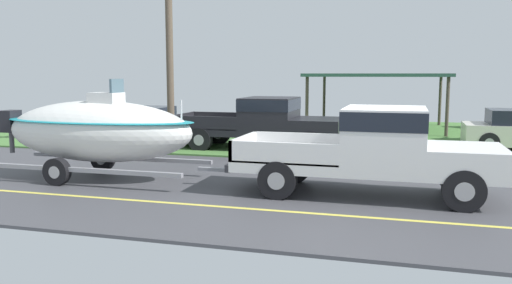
{
  "coord_description": "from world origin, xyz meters",
  "views": [
    {
      "loc": [
        0.98,
        -11.19,
        2.57
      ],
      "look_at": [
        -2.28,
        0.16,
        1.04
      ],
      "focal_mm": 36.74,
      "sensor_mm": 36.0,
      "label": 1
    }
  ],
  "objects_px": {
    "boat_on_trailer": "(98,131)",
    "parked_sedan_far": "(140,126)",
    "parked_pickup_background": "(269,121)",
    "utility_pole": "(169,18)",
    "carport_awning": "(379,76)",
    "pickup_truck_towing": "(382,147)"
  },
  "relations": [
    {
      "from": "parked_sedan_far",
      "to": "parked_pickup_background",
      "type": "bearing_deg",
      "value": -4.53
    },
    {
      "from": "parked_pickup_background",
      "to": "carport_awning",
      "type": "xyz_separation_m",
      "value": [
        3.18,
        7.92,
        1.47
      ]
    },
    {
      "from": "pickup_truck_towing",
      "to": "parked_sedan_far",
      "type": "distance_m",
      "value": 11.0
    },
    {
      "from": "utility_pole",
      "to": "parked_sedan_far",
      "type": "bearing_deg",
      "value": 148.25
    },
    {
      "from": "carport_awning",
      "to": "utility_pole",
      "type": "bearing_deg",
      "value": -126.85
    },
    {
      "from": "boat_on_trailer",
      "to": "parked_sedan_far",
      "type": "relative_size",
      "value": 1.37
    },
    {
      "from": "boat_on_trailer",
      "to": "parked_pickup_background",
      "type": "height_order",
      "value": "boat_on_trailer"
    },
    {
      "from": "pickup_truck_towing",
      "to": "parked_sedan_far",
      "type": "relative_size",
      "value": 1.25
    },
    {
      "from": "pickup_truck_towing",
      "to": "carport_awning",
      "type": "bearing_deg",
      "value": 93.41
    },
    {
      "from": "parked_pickup_background",
      "to": "carport_awning",
      "type": "relative_size",
      "value": 0.94
    },
    {
      "from": "pickup_truck_towing",
      "to": "utility_pole",
      "type": "xyz_separation_m",
      "value": [
        -7.28,
        5.17,
        3.4
      ]
    },
    {
      "from": "boat_on_trailer",
      "to": "parked_sedan_far",
      "type": "xyz_separation_m",
      "value": [
        -2.24,
        6.26,
        -0.52
      ]
    },
    {
      "from": "parked_pickup_background",
      "to": "utility_pole",
      "type": "relative_size",
      "value": 0.69
    },
    {
      "from": "boat_on_trailer",
      "to": "parked_pickup_background",
      "type": "distance_m",
      "value": 6.5
    },
    {
      "from": "parked_pickup_background",
      "to": "parked_sedan_far",
      "type": "height_order",
      "value": "parked_pickup_background"
    },
    {
      "from": "boat_on_trailer",
      "to": "utility_pole",
      "type": "distance_m",
      "value": 6.12
    },
    {
      "from": "pickup_truck_towing",
      "to": "parked_sedan_far",
      "type": "height_order",
      "value": "pickup_truck_towing"
    },
    {
      "from": "pickup_truck_towing",
      "to": "boat_on_trailer",
      "type": "distance_m",
      "value": 6.8
    },
    {
      "from": "parked_pickup_background",
      "to": "utility_pole",
      "type": "distance_m",
      "value": 4.79
    },
    {
      "from": "parked_pickup_background",
      "to": "carport_awning",
      "type": "bearing_deg",
      "value": 68.16
    },
    {
      "from": "pickup_truck_towing",
      "to": "boat_on_trailer",
      "type": "bearing_deg",
      "value": -180.0
    },
    {
      "from": "pickup_truck_towing",
      "to": "parked_sedan_far",
      "type": "bearing_deg",
      "value": 145.3
    }
  ]
}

